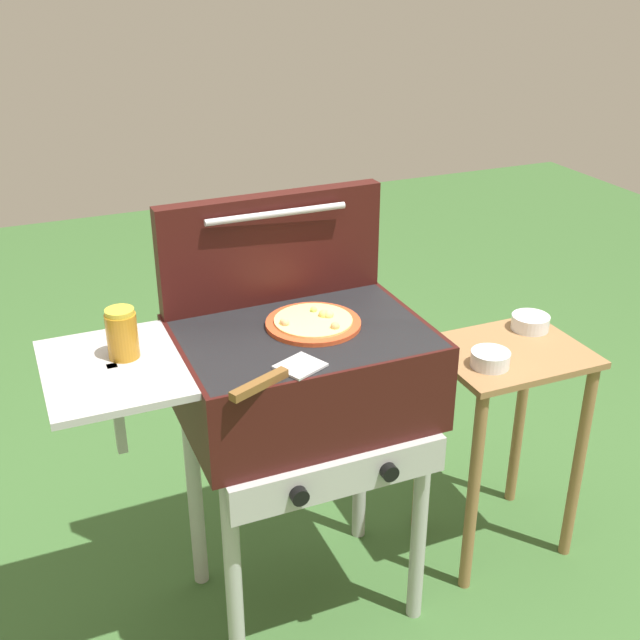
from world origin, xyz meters
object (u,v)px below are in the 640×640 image
at_px(pizza_cheese, 313,322).
at_px(sauce_jar, 122,334).
at_px(prep_table, 504,407).
at_px(topping_bowl_near, 530,323).
at_px(spatula, 277,377).
at_px(grill, 298,381).
at_px(topping_bowl_far, 490,359).

relative_size(pizza_cheese, sauce_jar, 1.99).
bearing_deg(sauce_jar, prep_table, -1.77).
relative_size(sauce_jar, prep_table, 0.18).
bearing_deg(topping_bowl_near, spatula, -162.10).
height_order(grill, pizza_cheese, pizza_cheese).
relative_size(pizza_cheese, topping_bowl_near, 2.12).
bearing_deg(prep_table, spatula, -165.32).
bearing_deg(spatula, grill, 57.44).
xyz_separation_m(spatula, topping_bowl_near, (0.94, 0.30, -0.18)).
bearing_deg(spatula, sauce_jar, 140.50).
distance_m(topping_bowl_near, topping_bowl_far, 0.29).
bearing_deg(pizza_cheese, spatula, -129.15).
xyz_separation_m(prep_table, topping_bowl_near, (0.14, 0.09, 0.22)).
bearing_deg(topping_bowl_near, topping_bowl_far, -148.49).
relative_size(grill, pizza_cheese, 3.88).
bearing_deg(pizza_cheese, prep_table, -1.32).
bearing_deg(grill, spatula, -122.56).
bearing_deg(pizza_cheese, topping_bowl_far, -8.24).
relative_size(spatula, topping_bowl_near, 2.23).
bearing_deg(topping_bowl_near, prep_table, -145.75).
height_order(pizza_cheese, topping_bowl_near, pizza_cheese).
distance_m(grill, topping_bowl_far, 0.57).
height_order(grill, topping_bowl_far, grill).
xyz_separation_m(sauce_jar, topping_bowl_near, (1.24, 0.06, -0.23)).
relative_size(pizza_cheese, topping_bowl_far, 2.23).
bearing_deg(grill, pizza_cheese, 19.98).
distance_m(grill, spatula, 0.29).
xyz_separation_m(grill, topping_bowl_far, (0.56, -0.06, -0.03)).
xyz_separation_m(grill, prep_table, (0.67, 0.00, -0.24)).
relative_size(grill, topping_bowl_near, 8.23).
xyz_separation_m(grill, sauce_jar, (-0.43, 0.04, 0.21)).
bearing_deg(spatula, topping_bowl_near, 17.90).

